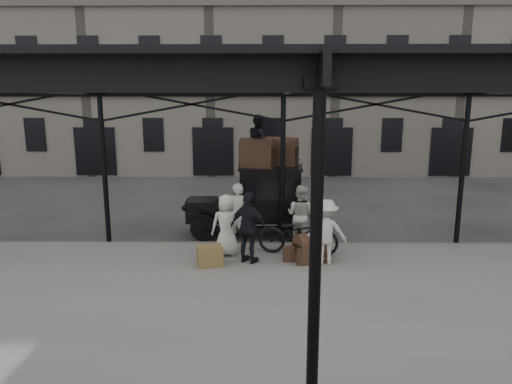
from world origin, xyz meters
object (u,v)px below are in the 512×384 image
porter_left (238,214)px  steamer_trunk_roof_near (257,155)px  taxi (260,197)px  bicycle (298,234)px  steamer_trunk_platform (312,249)px  porter_official (249,228)px

porter_left → steamer_trunk_roof_near: (0.53, 1.21, 1.51)m
taxi → bicycle: taxi is taller
bicycle → steamer_trunk_platform: (0.31, -0.51, -0.24)m
steamer_trunk_roof_near → porter_left: bearing=-101.1°
porter_left → steamer_trunk_roof_near: 2.01m
taxi → bicycle: bearing=-66.1°
porter_left → bicycle: porter_left is taller
taxi → porter_official: (-0.25, -2.94, -0.15)m
taxi → porter_official: size_ratio=2.01×
taxi → porter_official: taxi is taller
bicycle → steamer_trunk_roof_near: size_ratio=2.13×
porter_left → steamer_trunk_platform: bearing=144.8°
taxi → porter_left: 1.59m
taxi → porter_left: taxi is taller
porter_official → steamer_trunk_roof_near: 3.08m
porter_official → steamer_trunk_roof_near: (0.17, 2.69, 1.49)m
porter_official → porter_left: bearing=-46.2°
steamer_trunk_roof_near → steamer_trunk_platform: steamer_trunk_roof_near is taller
taxi → steamer_trunk_platform: taxi is taller
porter_left → bicycle: (1.63, -0.85, -0.33)m
taxi → bicycle: size_ratio=1.73×
porter_left → bicycle: bearing=152.3°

